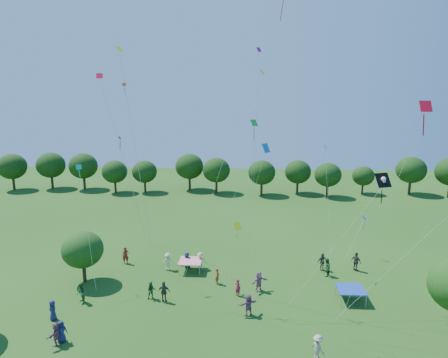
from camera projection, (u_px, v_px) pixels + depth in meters
The scene contains 38 objects.
near_tree_north at pixel (83, 250), 36.27m from camera, with size 3.73×3.73×4.85m.
treeline at pixel (228, 170), 70.62m from camera, with size 88.01×8.77×6.77m.
tent_red_stripe at pixel (190, 261), 38.99m from camera, with size 2.20×2.20×1.10m.
tent_blue at pixel (351, 289), 33.27m from camera, with size 2.20×2.20×1.10m.
crowd_person_0 at pixel (61, 332), 27.69m from camera, with size 0.79×0.42×1.59m, color navy.
crowd_person_1 at pixel (217, 276), 36.35m from camera, with size 0.57×0.36×1.52m, color #98391B.
crowd_person_2 at pixel (151, 291), 33.62m from camera, with size 0.76×0.41×1.54m, color #214D24.
crowd_person_3 at pixel (318, 347), 25.82m from camera, with size 1.14×0.51×1.74m, color #AF9B8C.
crowd_person_4 at pixel (356, 262), 39.08m from camera, with size 1.11×0.50×1.89m, color #473E39.
crowd_person_5 at pixel (259, 281), 35.00m from camera, with size 1.68×0.60×1.80m, color #9C5B7E.
crowd_person_6 at pixel (53, 310), 30.45m from camera, with size 0.79×0.43×1.61m, color #1B214F.
crowd_person_7 at pixel (238, 288), 34.15m from camera, with size 0.57×0.37×1.54m, color maroon.
crowd_person_8 at pixel (327, 267), 37.93m from camera, with size 0.88×0.47×1.78m, color #214E23.
crowd_person_9 at pixel (168, 261), 39.36m from camera, with size 1.13×0.51×1.73m, color beige.
crowd_person_10 at pixel (164, 292), 33.15m from camera, with size 1.05×0.48×1.79m, color #453B37.
crowd_person_11 at pixel (248, 305), 31.12m from camera, with size 1.63×0.58×1.75m, color #89507E.
crowd_person_12 at pixel (187, 260), 39.77m from camera, with size 0.81×0.44×1.65m, color navy.
crowd_person_13 at pixel (126, 255), 40.78m from camera, with size 0.66×0.43×1.77m, color maroon.
crowd_person_14 at pixel (81, 293), 32.93m from camera, with size 0.88×0.47×1.78m, color #265A31.
crowd_person_15 at pixel (200, 261), 39.53m from camera, with size 1.12×0.50×1.72m, color #C4B39D.
crowd_person_16 at pixel (322, 262), 39.19m from camera, with size 1.04×0.47×1.77m, color #3C3230.
crowd_person_17 at pixel (56, 334), 27.38m from camera, with size 1.57×0.56×1.68m, color #864E6F.
pirate_kite at pixel (382, 182), 31.46m from camera, with size 8.33×4.30×9.56m.
red_high_kite at pixel (262, 47), 31.63m from camera, with size 8.31×5.62×25.21m.
small_kite_0 at pixel (112, 121), 37.16m from camera, with size 4.03×1.47×17.59m.
small_kite_1 at pixel (132, 133), 41.97m from camera, with size 3.93×5.32×16.97m.
small_kite_2 at pixel (127, 94), 37.38m from camera, with size 2.73×0.82×20.06m.
small_kite_3 at pixel (253, 153), 32.19m from camera, with size 0.74×0.68×13.71m.
small_kite_4 at pixel (362, 223), 41.68m from camera, with size 2.85×3.95×3.18m.
small_kite_5 at pixel (256, 132), 32.00m from camera, with size 0.67×0.85×19.25m.
small_kite_6 at pixel (326, 168), 39.83m from camera, with size 0.71×3.76×10.75m.
small_kite_7 at pixel (82, 191), 34.69m from camera, with size 2.94×4.77×9.63m.
small_kite_8 at pixel (409, 150), 23.01m from camera, with size 3.54×3.07×15.28m.
small_kite_9 at pixel (252, 117), 38.40m from camera, with size 4.24×5.36×18.06m.
small_kite_10 at pixel (236, 233), 31.27m from camera, with size 1.57×0.99×5.82m.
small_kite_11 at pixel (448, 215), 26.10m from camera, with size 8.28×0.53×9.71m.
small_kite_12 at pixel (258, 174), 28.11m from camera, with size 3.57×2.27×12.34m.
small_kite_13 at pixel (127, 168), 41.35m from camera, with size 3.66×3.46×11.45m.
Camera 1 is at (1.61, -13.99, 16.78)m, focal length 32.00 mm.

